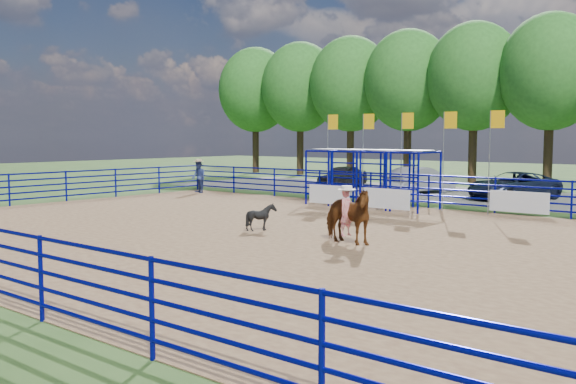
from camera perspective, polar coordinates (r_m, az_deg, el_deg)
The scene contains 12 objects.
ground at distance 20.68m, azimuth -0.48°, elevation -3.87°, with size 120.00×120.00×0.00m, color #3B5C24.
arena_dirt at distance 20.68m, azimuth -0.48°, elevation -3.84°, with size 30.00×20.00×0.02m, color olive.
gravel_strip at distance 35.33m, azimuth 17.58°, elevation -0.41°, with size 40.00×10.00×0.01m, color slate.
horse_and_rider at distance 18.94m, azimuth 5.23°, elevation -1.88°, with size 2.08×1.17×2.41m.
calf at distance 21.50m, azimuth -2.39°, elevation -2.24°, with size 0.75×0.84×0.92m, color black.
spectator_cowboy at distance 36.07m, azimuth -7.95°, elevation 1.39°, with size 1.06×0.94×1.86m.
car_a at distance 39.69m, azimuth 4.84°, elevation 1.39°, with size 1.64×4.07×1.39m, color black.
car_b at distance 36.42m, azimuth 11.62°, elevation 1.05°, with size 1.55×4.46×1.47m, color gray.
car_c at distance 34.08m, azimuth 19.39°, elevation 0.53°, with size 2.29×4.96×1.38m, color #151C35.
perimeter_fence at distance 20.58m, azimuth -0.48°, elevation -1.81°, with size 30.10×20.10×1.50m.
chute_assembly at distance 28.80m, azimuth 7.99°, elevation 1.11°, with size 19.32×2.41×4.20m.
treeline at distance 43.87m, azimuth 22.35°, elevation 10.31°, with size 56.40×6.40×11.24m.
Camera 1 is at (13.17, -15.62, 3.19)m, focal length 40.00 mm.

